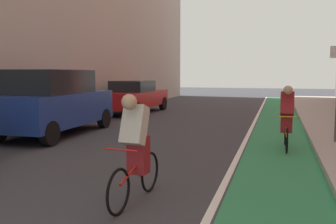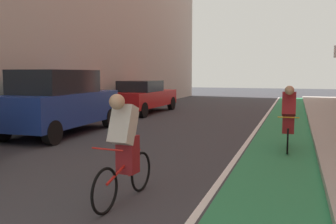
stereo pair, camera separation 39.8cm
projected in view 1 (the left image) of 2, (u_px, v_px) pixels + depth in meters
name	position (u px, v px, depth m)	size (l,w,h in m)	color
ground_plane	(171.00, 130.00, 12.10)	(71.13, 71.13, 0.00)	#38383D
bike_lane_paint	(279.00, 126.00, 13.03)	(1.60, 32.33, 0.00)	#2D8451
lane_divider_stripe	(253.00, 125.00, 13.29)	(0.12, 32.33, 0.00)	white
parked_suv_blue	(55.00, 102.00, 11.12)	(1.96, 4.44, 1.98)	navy
parked_sedan_red	(134.00, 96.00, 17.27)	(1.90, 4.74, 1.53)	red
cyclist_lead	(136.00, 145.00, 5.31)	(0.48, 1.69, 1.60)	black
cyclist_mid	(287.00, 117.00, 9.10)	(0.48, 1.66, 1.59)	black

